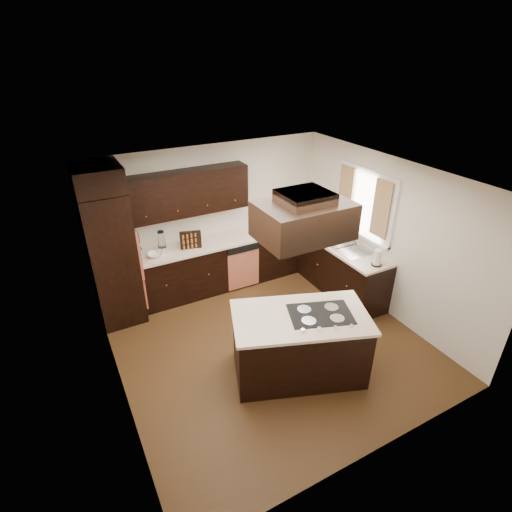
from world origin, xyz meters
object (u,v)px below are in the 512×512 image
at_px(spice_rack, 191,240).
at_px(island, 299,346).
at_px(oven_column, 112,258).
at_px(range_hood, 304,220).

bearing_deg(spice_rack, island, -60.42).
height_order(oven_column, island, oven_column).
relative_size(oven_column, range_hood, 2.02).
distance_m(island, spice_rack, 2.58).
bearing_deg(island, oven_column, 147.67).
relative_size(island, range_hood, 1.58).
xyz_separation_m(island, range_hood, (0.05, 0.14, 1.72)).
xyz_separation_m(oven_column, range_hood, (1.88, -2.25, 1.10)).
relative_size(island, spice_rack, 4.75).
bearing_deg(range_hood, island, -109.08).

